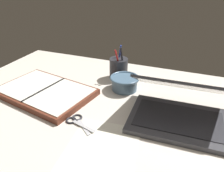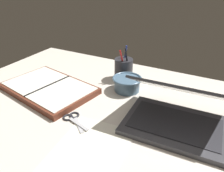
# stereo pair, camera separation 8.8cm
# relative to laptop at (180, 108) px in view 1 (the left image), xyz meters

# --- Properties ---
(desk_top) EXTENTS (1.40, 1.00, 0.02)m
(desk_top) POSITION_rel_laptop_xyz_m (-0.27, -0.05, -0.06)
(desk_top) COLOR beige
(desk_top) RESTS_ON ground
(laptop) EXTENTS (0.35, 0.30, 0.19)m
(laptop) POSITION_rel_laptop_xyz_m (0.00, 0.00, 0.00)
(laptop) COLOR #38383D
(laptop) RESTS_ON desk_top
(bowl) EXTENTS (0.13, 0.13, 0.06)m
(bowl) POSITION_rel_laptop_xyz_m (-0.25, 0.14, -0.01)
(bowl) COLOR slate
(bowl) RESTS_ON desk_top
(pen_cup) EXTENTS (0.09, 0.09, 0.17)m
(pen_cup) POSITION_rel_laptop_xyz_m (-0.32, 0.24, 0.00)
(pen_cup) COLOR #28282D
(pen_cup) RESTS_ON desk_top
(planner) EXTENTS (0.44, 0.33, 0.03)m
(planner) POSITION_rel_laptop_xyz_m (-0.56, -0.03, -0.04)
(planner) COLOR brown
(planner) RESTS_ON desk_top
(scissors) EXTENTS (0.13, 0.09, 0.01)m
(scissors) POSITION_rel_laptop_xyz_m (-0.34, -0.15, -0.05)
(scissors) COLOR #B7B7BC
(scissors) RESTS_ON desk_top
(paper_sheet_front) EXTENTS (0.24, 0.30, 0.00)m
(paper_sheet_front) POSITION_rel_laptop_xyz_m (-0.20, -0.25, -0.05)
(paper_sheet_front) COLOR silver
(paper_sheet_front) RESTS_ON desk_top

